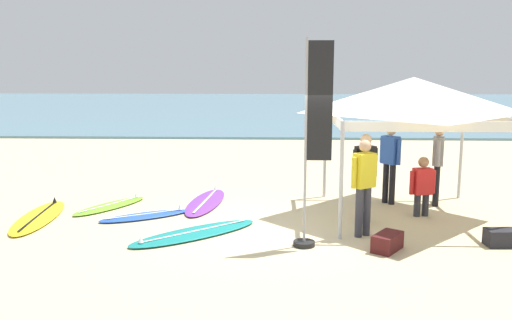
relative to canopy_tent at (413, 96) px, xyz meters
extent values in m
plane|color=beige|center=(-2.26, -0.94, -2.39)|extent=(80.00, 80.00, 0.00)
cube|color=#568499|center=(-2.26, 29.31, -2.34)|extent=(80.00, 36.00, 0.10)
cylinder|color=#B7B7BC|center=(-1.52, -1.52, -1.36)|extent=(0.07, 0.07, 2.05)
cylinder|color=#B7B7BC|center=(-1.52, 1.52, -1.36)|extent=(0.07, 0.07, 2.05)
cylinder|color=#B7B7BC|center=(1.52, 1.52, -1.36)|extent=(0.07, 0.07, 2.05)
cube|color=white|center=(0.00, -1.52, -0.43)|extent=(3.05, 0.03, 0.18)
cube|color=white|center=(0.00, 1.52, -0.43)|extent=(3.05, 0.03, 0.18)
cube|color=white|center=(-1.52, 0.00, -0.43)|extent=(0.03, 3.05, 0.18)
cube|color=white|center=(1.52, 0.00, -0.43)|extent=(0.03, 3.05, 0.18)
pyramid|color=white|center=(0.00, 0.00, 0.01)|extent=(3.17, 3.17, 0.70)
ellipsoid|color=#7AD12D|center=(-6.15, 0.40, -2.35)|extent=(1.42, 1.86, 0.07)
cube|color=white|center=(-6.15, 0.40, -2.32)|extent=(0.88, 1.38, 0.01)
cone|color=white|center=(-5.75, 1.05, -2.26)|extent=(0.09, 0.09, 0.12)
ellipsoid|color=#19847F|center=(-4.07, -1.41, -2.35)|extent=(2.40, 2.16, 0.07)
cube|color=white|center=(-4.07, -1.41, -2.32)|extent=(1.69, 1.42, 0.01)
cone|color=white|center=(-4.87, -2.07, -2.26)|extent=(0.09, 0.09, 0.12)
ellipsoid|color=yellow|center=(-7.29, -0.50, -2.35)|extent=(0.91, 2.55, 0.07)
cube|color=black|center=(-7.29, -0.50, -2.32)|extent=(0.25, 2.12, 0.01)
cone|color=black|center=(-7.39, 0.52, -2.26)|extent=(0.09, 0.09, 0.12)
ellipsoid|color=blue|center=(-5.23, -0.34, -2.35)|extent=(1.81, 1.32, 0.07)
cube|color=white|center=(-5.23, -0.34, -2.32)|extent=(1.35, 0.80, 0.01)
cone|color=white|center=(-4.59, 0.03, -2.26)|extent=(0.09, 0.09, 0.12)
ellipsoid|color=purple|center=(-4.16, 0.80, -2.35)|extent=(0.92, 2.50, 0.07)
cube|color=white|center=(-4.16, 0.80, -2.32)|extent=(0.27, 2.07, 0.01)
cone|color=white|center=(-4.06, 1.80, -2.26)|extent=(0.09, 0.09, 0.12)
cylinder|color=#383842|center=(-1.04, -0.58, -1.95)|extent=(0.13, 0.13, 0.88)
cylinder|color=#383842|center=(-0.88, -0.50, -1.95)|extent=(0.13, 0.13, 0.88)
cube|color=black|center=(-0.96, -0.54, -1.21)|extent=(0.42, 0.36, 0.60)
sphere|color=beige|center=(-0.96, -0.54, -0.78)|extent=(0.21, 0.21, 0.21)
cylinder|color=black|center=(-1.17, -0.64, -1.23)|extent=(0.09, 0.09, 0.54)
cylinder|color=black|center=(-0.76, -0.43, -1.23)|extent=(0.09, 0.09, 0.54)
cylinder|color=black|center=(0.84, 0.94, -1.95)|extent=(0.13, 0.13, 0.88)
cylinder|color=black|center=(0.78, 0.77, -1.95)|extent=(0.13, 0.13, 0.88)
cube|color=gray|center=(0.81, 0.85, -1.21)|extent=(0.32, 0.41, 0.60)
sphere|color=tan|center=(0.81, 0.85, -0.78)|extent=(0.21, 0.21, 0.21)
cylinder|color=gray|center=(0.88, 1.07, -1.23)|extent=(0.09, 0.09, 0.54)
cylinder|color=gray|center=(0.74, 0.63, -1.23)|extent=(0.09, 0.09, 0.54)
cylinder|color=black|center=(-0.23, 1.03, -1.95)|extent=(0.13, 0.13, 0.88)
cylinder|color=black|center=(-0.12, 0.89, -1.95)|extent=(0.13, 0.13, 0.88)
cube|color=#2851B2|center=(-0.18, 0.96, -1.21)|extent=(0.40, 0.42, 0.60)
sphere|color=tan|center=(-0.18, 0.96, -0.78)|extent=(0.21, 0.21, 0.21)
cylinder|color=#2851B2|center=(-0.32, 1.14, -1.23)|extent=(0.09, 0.09, 0.54)
cylinder|color=#2851B2|center=(-0.04, 0.78, -1.23)|extent=(0.09, 0.09, 0.54)
cylinder|color=#383842|center=(-1.19, -1.41, -1.95)|extent=(0.13, 0.13, 0.88)
cylinder|color=#383842|center=(-1.04, -1.32, -1.95)|extent=(0.13, 0.13, 0.88)
cube|color=yellow|center=(-1.11, -1.37, -1.21)|extent=(0.42, 0.38, 0.60)
sphere|color=tan|center=(-1.11, -1.37, -0.78)|extent=(0.21, 0.21, 0.21)
cylinder|color=yellow|center=(-1.31, -1.49, -1.23)|extent=(0.09, 0.09, 0.54)
cylinder|color=yellow|center=(-0.92, -1.24, -1.23)|extent=(0.09, 0.09, 0.54)
cylinder|color=#2D2D33|center=(0.36, 0.00, -2.16)|extent=(0.13, 0.13, 0.45)
cylinder|color=#2D2D33|center=(0.18, -0.05, -2.16)|extent=(0.13, 0.13, 0.45)
cube|color=red|center=(0.27, -0.03, -1.68)|extent=(0.40, 0.30, 0.52)
sphere|color=#9E7051|center=(0.27, -0.03, -1.29)|extent=(0.21, 0.21, 0.21)
cylinder|color=red|center=(0.49, 0.03, -1.70)|extent=(0.09, 0.09, 0.47)
cylinder|color=red|center=(0.04, -0.08, -1.70)|extent=(0.09, 0.09, 0.47)
cylinder|color=#99999E|center=(-2.16, -1.94, -0.69)|extent=(0.04, 0.04, 3.40)
cube|color=black|center=(-1.94, -1.94, 0.01)|extent=(0.40, 0.02, 1.90)
cylinder|color=black|center=(-2.16, -1.94, -2.35)|extent=(0.36, 0.36, 0.08)
cube|color=#4C1919|center=(-0.82, -2.10, -2.25)|extent=(0.61, 0.67, 0.28)
cube|color=#232328|center=(1.16, -1.81, -2.25)|extent=(0.61, 0.35, 0.28)
camera|label=1|loc=(-2.66, -10.50, 0.55)|focal=37.60mm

